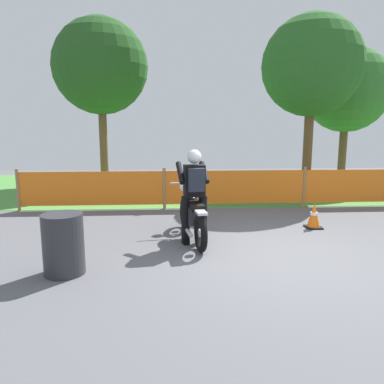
{
  "coord_description": "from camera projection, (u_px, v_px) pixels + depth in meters",
  "views": [
    {
      "loc": [
        -1.67,
        -5.87,
        2.13
      ],
      "look_at": [
        -1.26,
        0.93,
        0.9
      ],
      "focal_mm": 35.4,
      "sensor_mm": 36.0,
      "label": 1
    }
  ],
  "objects": [
    {
      "name": "traffic_cone",
      "position": [
        314.0,
        216.0,
        7.81
      ],
      "size": [
        0.32,
        0.32,
        0.53
      ],
      "color": "black",
      "rests_on": "ground"
    },
    {
      "name": "motorcycle_lead",
      "position": [
        192.0,
        214.0,
        7.01
      ],
      "size": [
        0.62,
        2.09,
        0.99
      ],
      "rotation": [
        0.0,
        0.0,
        1.71
      ],
      "color": "black",
      "rests_on": "ground"
    },
    {
      "name": "ground",
      "position": [
        271.0,
        255.0,
        6.25
      ],
      "size": [
        24.0,
        24.0,
        0.02
      ],
      "primitive_type": "cube",
      "color": "#5B5B60"
    },
    {
      "name": "spare_drum",
      "position": [
        63.0,
        244.0,
        5.39
      ],
      "size": [
        0.58,
        0.58,
        0.88
      ],
      "primitive_type": "cylinder",
      "color": "#2D2D33",
      "rests_on": "ground"
    },
    {
      "name": "tree_near_left",
      "position": [
        312.0,
        66.0,
        11.23
      ],
      "size": [
        2.98,
        2.98,
        5.32
      ],
      "color": "brown",
      "rests_on": "ground"
    },
    {
      "name": "tree_near_right",
      "position": [
        347.0,
        90.0,
        13.42
      ],
      "size": [
        3.0,
        3.0,
        4.83
      ],
      "color": "brown",
      "rests_on": "ground"
    },
    {
      "name": "grass_verge",
      "position": [
        218.0,
        186.0,
        13.02
      ],
      "size": [
        24.0,
        6.75,
        0.01
      ],
      "primitive_type": "cube",
      "color": "#4C8C3D",
      "rests_on": "ground"
    },
    {
      "name": "barrier_fence",
      "position": [
        235.0,
        187.0,
        9.61
      ],
      "size": [
        10.85,
        0.08,
        1.05
      ],
      "color": "#997547",
      "rests_on": "ground"
    },
    {
      "name": "tree_leftmost",
      "position": [
        100.0,
        67.0,
        12.91
      ],
      "size": [
        3.24,
        3.24,
        5.68
      ],
      "color": "brown",
      "rests_on": "ground"
    },
    {
      "name": "rider_lead",
      "position": [
        194.0,
        191.0,
        6.71
      ],
      "size": [
        0.6,
        0.72,
        1.69
      ],
      "rotation": [
        0.0,
        0.0,
        1.71
      ],
      "color": "black",
      "rests_on": "ground"
    }
  ]
}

